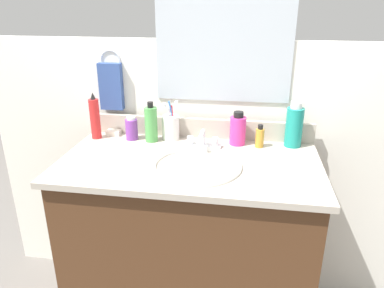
{
  "coord_description": "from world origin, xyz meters",
  "views": [
    {
      "loc": [
        0.22,
        -1.32,
        1.46
      ],
      "look_at": [
        0.01,
        0.0,
        0.93
      ],
      "focal_mm": 34.04,
      "sensor_mm": 36.0,
      "label": 1
    }
  ],
  "objects_px": {
    "hand_towel": "(111,87)",
    "bottle_toner_green": "(151,124)",
    "cup_white_ceramic": "(171,127)",
    "faucet": "(202,142)",
    "bottle_soap_pink": "(238,130)",
    "bottle_mouthwash_teal": "(294,126)",
    "bottle_oil_amber": "(260,137)",
    "bottle_cream_purple": "(132,129)",
    "bottle_spray_red": "(95,118)",
    "soap_bar": "(114,133)"
  },
  "relations": [
    {
      "from": "hand_towel",
      "to": "bottle_toner_green",
      "type": "xyz_separation_m",
      "value": [
        0.22,
        -0.11,
        -0.14
      ]
    },
    {
      "from": "bottle_cream_purple",
      "to": "bottle_mouthwash_teal",
      "type": "bearing_deg",
      "value": 2.4
    },
    {
      "from": "bottle_cream_purple",
      "to": "soap_bar",
      "type": "distance_m",
      "value": 0.12
    },
    {
      "from": "cup_white_ceramic",
      "to": "bottle_spray_red",
      "type": "bearing_deg",
      "value": -172.92
    },
    {
      "from": "bottle_toner_green",
      "to": "bottle_cream_purple",
      "type": "height_order",
      "value": "bottle_toner_green"
    },
    {
      "from": "bottle_cream_purple",
      "to": "bottle_soap_pink",
      "type": "bearing_deg",
      "value": 1.72
    },
    {
      "from": "bottle_toner_green",
      "to": "bottle_soap_pink",
      "type": "xyz_separation_m",
      "value": [
        0.39,
        0.02,
        -0.01
      ]
    },
    {
      "from": "bottle_oil_amber",
      "to": "soap_bar",
      "type": "distance_m",
      "value": 0.69
    },
    {
      "from": "cup_white_ceramic",
      "to": "soap_bar",
      "type": "height_order",
      "value": "cup_white_ceramic"
    },
    {
      "from": "bottle_mouthwash_teal",
      "to": "bottle_cream_purple",
      "type": "bearing_deg",
      "value": -177.6
    },
    {
      "from": "hand_towel",
      "to": "bottle_cream_purple",
      "type": "xyz_separation_m",
      "value": [
        0.12,
        -0.1,
        -0.17
      ]
    },
    {
      "from": "faucet",
      "to": "soap_bar",
      "type": "distance_m",
      "value": 0.45
    },
    {
      "from": "hand_towel",
      "to": "soap_bar",
      "type": "height_order",
      "value": "hand_towel"
    },
    {
      "from": "bottle_mouthwash_teal",
      "to": "hand_towel",
      "type": "bearing_deg",
      "value": 175.26
    },
    {
      "from": "bottle_toner_green",
      "to": "cup_white_ceramic",
      "type": "bearing_deg",
      "value": 26.68
    },
    {
      "from": "hand_towel",
      "to": "bottle_oil_amber",
      "type": "relative_size",
      "value": 2.15
    },
    {
      "from": "bottle_mouthwash_teal",
      "to": "cup_white_ceramic",
      "type": "distance_m",
      "value": 0.55
    },
    {
      "from": "hand_towel",
      "to": "faucet",
      "type": "relative_size",
      "value": 1.38
    },
    {
      "from": "hand_towel",
      "to": "bottle_spray_red",
      "type": "distance_m",
      "value": 0.17
    },
    {
      "from": "faucet",
      "to": "bottle_toner_green",
      "type": "xyz_separation_m",
      "value": [
        -0.24,
        0.05,
        0.05
      ]
    },
    {
      "from": "hand_towel",
      "to": "bottle_oil_amber",
      "type": "height_order",
      "value": "hand_towel"
    },
    {
      "from": "bottle_toner_green",
      "to": "bottle_soap_pink",
      "type": "distance_m",
      "value": 0.39
    },
    {
      "from": "bottle_cream_purple",
      "to": "cup_white_ceramic",
      "type": "height_order",
      "value": "cup_white_ceramic"
    },
    {
      "from": "bottle_cream_purple",
      "to": "bottle_soap_pink",
      "type": "height_order",
      "value": "bottle_soap_pink"
    },
    {
      "from": "hand_towel",
      "to": "bottle_cream_purple",
      "type": "distance_m",
      "value": 0.23
    },
    {
      "from": "bottle_oil_amber",
      "to": "bottle_spray_red",
      "type": "bearing_deg",
      "value": -179.64
    },
    {
      "from": "bottle_oil_amber",
      "to": "cup_white_ceramic",
      "type": "relative_size",
      "value": 0.56
    },
    {
      "from": "bottle_oil_amber",
      "to": "bottle_mouthwash_teal",
      "type": "distance_m",
      "value": 0.16
    },
    {
      "from": "hand_towel",
      "to": "bottle_mouthwash_teal",
      "type": "height_order",
      "value": "hand_towel"
    },
    {
      "from": "hand_towel",
      "to": "bottle_oil_amber",
      "type": "xyz_separation_m",
      "value": [
        0.7,
        -0.11,
        -0.17
      ]
    },
    {
      "from": "bottle_oil_amber",
      "to": "bottle_spray_red",
      "type": "relative_size",
      "value": 0.47
    },
    {
      "from": "bottle_toner_green",
      "to": "hand_towel",
      "type": "bearing_deg",
      "value": 153.42
    },
    {
      "from": "bottle_toner_green",
      "to": "bottle_cream_purple",
      "type": "distance_m",
      "value": 0.1
    },
    {
      "from": "faucet",
      "to": "soap_bar",
      "type": "height_order",
      "value": "faucet"
    },
    {
      "from": "bottle_oil_amber",
      "to": "bottle_spray_red",
      "type": "distance_m",
      "value": 0.75
    },
    {
      "from": "bottle_toner_green",
      "to": "bottle_spray_red",
      "type": "distance_m",
      "value": 0.26
    },
    {
      "from": "faucet",
      "to": "bottle_soap_pink",
      "type": "xyz_separation_m",
      "value": [
        0.15,
        0.07,
        0.04
      ]
    },
    {
      "from": "bottle_oil_amber",
      "to": "cup_white_ceramic",
      "type": "xyz_separation_m",
      "value": [
        -0.4,
        0.04,
        0.01
      ]
    },
    {
      "from": "bottle_mouthwash_teal",
      "to": "bottle_soap_pink",
      "type": "distance_m",
      "value": 0.24
    },
    {
      "from": "bottle_mouthwash_teal",
      "to": "bottle_soap_pink",
      "type": "xyz_separation_m",
      "value": [
        -0.24,
        -0.02,
        -0.02
      ]
    },
    {
      "from": "bottle_oil_amber",
      "to": "bottle_soap_pink",
      "type": "relative_size",
      "value": 0.68
    },
    {
      "from": "hand_towel",
      "to": "cup_white_ceramic",
      "type": "distance_m",
      "value": 0.35
    },
    {
      "from": "bottle_spray_red",
      "to": "hand_towel",
      "type": "bearing_deg",
      "value": 67.45
    },
    {
      "from": "bottle_oil_amber",
      "to": "bottle_cream_purple",
      "type": "bearing_deg",
      "value": 179.44
    },
    {
      "from": "faucet",
      "to": "bottle_spray_red",
      "type": "height_order",
      "value": "bottle_spray_red"
    },
    {
      "from": "bottle_spray_red",
      "to": "cup_white_ceramic",
      "type": "distance_m",
      "value": 0.35
    },
    {
      "from": "bottle_mouthwash_teal",
      "to": "cup_white_ceramic",
      "type": "bearing_deg",
      "value": 179.78
    },
    {
      "from": "soap_bar",
      "to": "bottle_cream_purple",
      "type": "bearing_deg",
      "value": -19.76
    },
    {
      "from": "hand_towel",
      "to": "soap_bar",
      "type": "relative_size",
      "value": 3.44
    },
    {
      "from": "bottle_cream_purple",
      "to": "soap_bar",
      "type": "height_order",
      "value": "bottle_cream_purple"
    }
  ]
}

